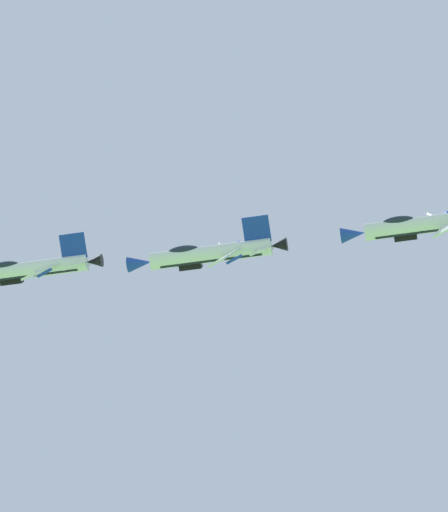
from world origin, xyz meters
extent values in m
cylinder|color=white|center=(14.31, 85.26, 82.33)|extent=(10.73, 8.40, 1.70)
cube|color=black|center=(14.52, 85.54, 82.02)|extent=(8.91, 6.92, 1.34)
cone|color=black|center=(19.79, 81.31, 82.33)|extent=(2.09, 2.04, 1.36)
ellipsoid|color=#192333|center=(11.89, 86.41, 82.76)|extent=(3.50, 3.13, 1.55)
cube|color=black|center=(12.91, 87.01, 81.80)|extent=(2.58, 2.39, 1.38)
cube|color=white|center=(14.73, 82.89, 80.33)|extent=(3.48, 3.01, 3.27)
cube|color=#1938A8|center=(14.81, 81.10, 78.77)|extent=(1.20, 1.68, 0.58)
cube|color=white|center=(16.76, 85.71, 84.22)|extent=(2.28, 3.18, 3.27)
cube|color=#1938A8|center=(18.48, 86.20, 85.79)|extent=(1.66, 0.76, 0.58)
cube|color=white|center=(17.86, 81.45, 81.20)|extent=(2.25, 2.28, 1.75)
cube|color=white|center=(19.04, 83.10, 83.47)|extent=(2.03, 1.94, 1.75)
cube|color=#1938A8|center=(17.42, 81.35, 83.54)|extent=(3.32, 3.20, 1.88)
cylinder|color=white|center=(29.01, 73.00, 80.00)|extent=(10.73, 8.40, 1.70)
cube|color=black|center=(29.22, 73.30, 79.71)|extent=(8.89, 6.88, 1.38)
cone|color=#1938A8|center=(23.21, 77.18, 80.00)|extent=(2.86, 2.67, 1.56)
cone|color=black|center=(34.49, 69.05, 80.00)|extent=(2.09, 2.04, 1.36)
ellipsoid|color=#192333|center=(26.58, 74.14, 80.40)|extent=(3.50, 3.13, 1.55)
cube|color=black|center=(27.63, 74.78, 79.49)|extent=(2.57, 2.38, 1.38)
cube|color=white|center=(29.49, 70.73, 77.91)|extent=(3.33, 2.93, 3.40)
cube|color=#1938A8|center=(29.63, 69.01, 76.27)|extent=(1.19, 1.67, 0.59)
cube|color=white|center=(31.40, 73.38, 81.98)|extent=(2.26, 3.01, 3.40)
cube|color=#1938A8|center=(33.07, 73.79, 83.62)|extent=(1.65, 0.75, 0.59)
cube|color=white|center=(32.59, 69.25, 78.81)|extent=(2.18, 2.24, 1.82)
cube|color=white|center=(33.71, 70.79, 81.19)|extent=(2.01, 1.86, 1.82)
cube|color=#1938A8|center=(32.08, 69.05, 81.13)|extent=(3.37, 3.27, 1.78)
cylinder|color=white|center=(46.77, 61.61, 81.25)|extent=(10.73, 8.40, 1.70)
cube|color=black|center=(46.99, 61.91, 80.97)|extent=(8.87, 6.86, 1.39)
cone|color=#1938A8|center=(40.97, 65.79, 81.25)|extent=(2.86, 2.67, 1.56)
ellipsoid|color=#192333|center=(44.33, 62.74, 81.64)|extent=(3.50, 3.12, 1.54)
cube|color=black|center=(45.40, 63.39, 80.76)|extent=(2.56, 2.37, 1.38)
cube|color=white|center=(47.28, 59.38, 79.12)|extent=(3.26, 2.90, 3.47)
cube|color=white|center=(49.13, 61.94, 83.28)|extent=(2.25, 2.93, 3.47)
camera|label=1|loc=(-5.88, -5.23, 1.85)|focal=83.31mm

